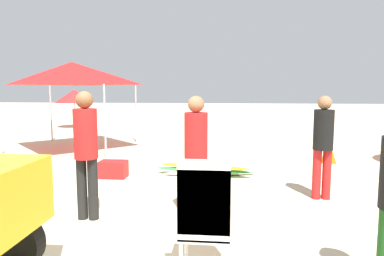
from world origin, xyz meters
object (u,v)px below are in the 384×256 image
(surfboard_pile, at_px, (206,170))
(traffic_cone_near, at_px, (329,152))
(lifeguard_far_right, at_px, (86,146))
(beach_umbrella_mid, at_px, (74,96))
(lifeguard_near_center, at_px, (196,149))
(cooler_box, at_px, (113,169))
(stacked_plastic_chairs, at_px, (205,210))
(popup_canopy, at_px, (72,73))
(lifeguard_near_left, at_px, (323,140))

(surfboard_pile, height_order, traffic_cone_near, traffic_cone_near)
(lifeguard_far_right, distance_m, beach_umbrella_mid, 12.35)
(lifeguard_near_center, height_order, cooler_box, lifeguard_near_center)
(surfboard_pile, height_order, cooler_box, cooler_box)
(stacked_plastic_chairs, xyz_separation_m, traffic_cone_near, (2.74, 5.57, -0.42))
(surfboard_pile, xyz_separation_m, cooler_box, (-1.90, -0.34, 0.05))
(stacked_plastic_chairs, height_order, popup_canopy, popup_canopy)
(stacked_plastic_chairs, xyz_separation_m, lifeguard_near_center, (-0.21, 1.55, 0.30))
(surfboard_pile, xyz_separation_m, beach_umbrella_mid, (-6.75, 8.58, 1.37))
(lifeguard_near_center, bearing_deg, surfboard_pile, 89.98)
(beach_umbrella_mid, distance_m, cooler_box, 10.24)
(lifeguard_near_center, relative_size, traffic_cone_near, 3.13)
(surfboard_pile, relative_size, popup_canopy, 0.69)
(stacked_plastic_chairs, relative_size, cooler_box, 2.18)
(lifeguard_near_left, bearing_deg, cooler_box, 165.43)
(cooler_box, bearing_deg, traffic_cone_near, 21.52)
(surfboard_pile, distance_m, lifeguard_near_left, 2.56)
(traffic_cone_near, relative_size, cooler_box, 1.00)
(popup_canopy, bearing_deg, stacked_plastic_chairs, -57.28)
(surfboard_pile, relative_size, lifeguard_far_right, 1.19)
(surfboard_pile, bearing_deg, traffic_cone_near, 28.00)
(traffic_cone_near, height_order, cooler_box, traffic_cone_near)
(beach_umbrella_mid, height_order, traffic_cone_near, beach_umbrella_mid)
(lifeguard_far_right, height_order, cooler_box, lifeguard_far_right)
(lifeguard_near_center, height_order, beach_umbrella_mid, beach_umbrella_mid)
(lifeguard_near_center, bearing_deg, cooler_box, 132.00)
(lifeguard_near_center, bearing_deg, lifeguard_far_right, -174.41)
(stacked_plastic_chairs, xyz_separation_m, lifeguard_near_left, (1.78, 2.64, 0.29))
(popup_canopy, bearing_deg, surfboard_pile, -33.88)
(lifeguard_far_right, bearing_deg, lifeguard_near_left, 19.51)
(lifeguard_near_left, height_order, cooler_box, lifeguard_near_left)
(popup_canopy, xyz_separation_m, beach_umbrella_mid, (-2.61, 5.80, -0.79))
(beach_umbrella_mid, bearing_deg, lifeguard_far_right, -64.89)
(lifeguard_near_center, bearing_deg, beach_umbrella_mid, 121.46)
(popup_canopy, bearing_deg, lifeguard_far_right, -63.91)
(lifeguard_near_center, distance_m, lifeguard_far_right, 1.52)
(stacked_plastic_chairs, height_order, beach_umbrella_mid, beach_umbrella_mid)
(lifeguard_far_right, relative_size, traffic_cone_near, 3.25)
(lifeguard_far_right, distance_m, cooler_box, 2.45)
(stacked_plastic_chairs, bearing_deg, beach_umbrella_mid, 118.96)
(stacked_plastic_chairs, xyz_separation_m, cooler_box, (-2.11, 3.66, -0.53))
(lifeguard_far_right, xyz_separation_m, traffic_cone_near, (4.46, 4.17, -0.76))
(popup_canopy, relative_size, traffic_cone_near, 5.58)
(lifeguard_near_left, xyz_separation_m, cooler_box, (-3.89, 1.01, -0.82))
(popup_canopy, relative_size, beach_umbrella_mid, 1.71)
(stacked_plastic_chairs, bearing_deg, lifeguard_near_left, 56.02)
(cooler_box, bearing_deg, lifeguard_near_center, -48.00)
(beach_umbrella_mid, distance_m, traffic_cone_near, 12.03)
(stacked_plastic_chairs, distance_m, lifeguard_far_right, 2.25)
(lifeguard_near_center, bearing_deg, stacked_plastic_chairs, -82.11)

